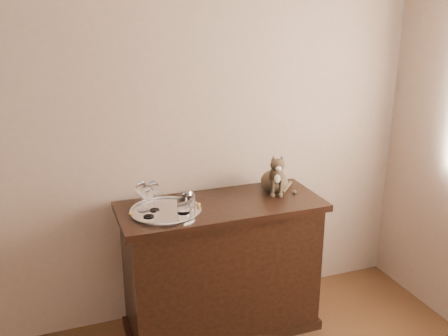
% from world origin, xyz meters
% --- Properties ---
extents(wall_back, '(4.00, 0.10, 2.70)m').
position_xyz_m(wall_back, '(0.00, 2.25, 1.35)').
color(wall_back, tan).
rests_on(wall_back, ground).
extents(sideboard, '(1.20, 0.50, 0.85)m').
position_xyz_m(sideboard, '(0.60, 1.94, 0.42)').
color(sideboard, black).
rests_on(sideboard, ground).
extents(tray, '(0.40, 0.40, 0.01)m').
position_xyz_m(tray, '(0.26, 1.93, 0.85)').
color(tray, silver).
rests_on(tray, sideboard).
extents(wine_glass_a, '(0.07, 0.07, 0.17)m').
position_xyz_m(wine_glass_a, '(0.15, 1.98, 0.94)').
color(wine_glass_a, white).
rests_on(wine_glass_a, tray).
extents(wine_glass_c, '(0.07, 0.07, 0.18)m').
position_xyz_m(wine_glass_c, '(0.16, 1.88, 0.95)').
color(wine_glass_c, white).
rests_on(wine_glass_c, tray).
extents(wine_glass_d, '(0.07, 0.07, 0.18)m').
position_xyz_m(wine_glass_d, '(0.21, 1.96, 0.95)').
color(wine_glass_d, white).
rests_on(wine_glass_d, tray).
extents(tumbler_a, '(0.07, 0.07, 0.08)m').
position_xyz_m(tumbler_a, '(0.35, 1.86, 0.90)').
color(tumbler_a, white).
rests_on(tumbler_a, tray).
extents(tumbler_c, '(0.08, 0.08, 0.09)m').
position_xyz_m(tumbler_c, '(0.40, 1.92, 0.90)').
color(tumbler_c, white).
rests_on(tumbler_c, tray).
extents(cat, '(0.32, 0.30, 0.26)m').
position_xyz_m(cat, '(0.98, 2.02, 0.98)').
color(cat, '#47382A').
rests_on(cat, sideboard).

